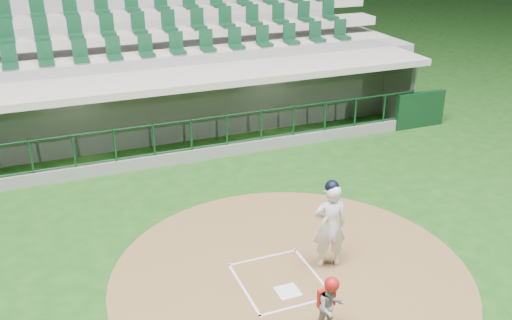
# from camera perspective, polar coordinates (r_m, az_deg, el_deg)

# --- Properties ---
(ground) EXTENTS (120.00, 120.00, 0.00)m
(ground) POSITION_cam_1_polar(r_m,az_deg,el_deg) (11.67, 1.74, -11.18)
(ground) COLOR #163F12
(ground) RESTS_ON ground
(dirt_circle) EXTENTS (7.20, 7.20, 0.01)m
(dirt_circle) POSITION_cam_1_polar(r_m,az_deg,el_deg) (11.62, 3.52, -11.36)
(dirt_circle) COLOR brown
(dirt_circle) RESTS_ON ground
(home_plate) EXTENTS (0.43, 0.43, 0.02)m
(home_plate) POSITION_cam_1_polar(r_m,az_deg,el_deg) (11.14, 3.20, -13.00)
(home_plate) COLOR white
(home_plate) RESTS_ON dirt_circle
(batter_box_chalk) EXTENTS (1.55, 1.80, 0.01)m
(batter_box_chalk) POSITION_cam_1_polar(r_m,az_deg,el_deg) (11.44, 2.35, -11.91)
(batter_box_chalk) COLOR white
(batter_box_chalk) RESTS_ON ground
(dugout_structure) EXTENTS (16.40, 3.70, 3.00)m
(dugout_structure) POSITION_cam_1_polar(r_m,az_deg,el_deg) (18.00, -7.59, 5.04)
(dugout_structure) COLOR slate
(dugout_structure) RESTS_ON ground
(seating_deck) EXTENTS (17.00, 6.72, 5.15)m
(seating_deck) POSITION_cam_1_polar(r_m,az_deg,el_deg) (20.71, -10.32, 8.72)
(seating_deck) COLOR gray
(seating_deck) RESTS_ON ground
(batter) EXTENTS (0.91, 0.92, 1.92)m
(batter) POSITION_cam_1_polar(r_m,az_deg,el_deg) (11.46, 7.39, -6.39)
(batter) COLOR silver
(batter) RESTS_ON dirt_circle
(catcher) EXTENTS (0.51, 0.40, 1.11)m
(catcher) POSITION_cam_1_polar(r_m,az_deg,el_deg) (10.00, 7.43, -14.18)
(catcher) COLOR gray
(catcher) RESTS_ON dirt_circle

